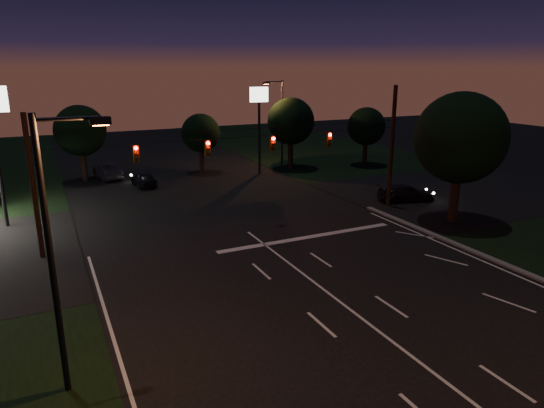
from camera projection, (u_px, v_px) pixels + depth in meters
ground at (387, 338)px, 18.99m from camera, size 140.00×140.00×0.00m
cross_street_right at (456, 192)px, 41.19m from camera, size 20.00×16.00×0.02m
stop_bar at (308, 237)px, 30.21m from camera, size 12.00×0.50×0.01m
utility_pole_right at (388, 206)px, 36.99m from camera, size 0.30×0.30×9.00m
utility_pole_left at (43, 257)px, 27.00m from camera, size 0.28×0.28×8.00m
signal_span at (241, 145)px, 30.47m from camera, size 24.00×0.40×1.56m
pole_sign_right at (259, 110)px, 46.64m from camera, size 1.80×0.30×8.40m
street_light_left at (58, 238)px, 14.62m from camera, size 2.20×0.35×9.00m
street_light_right_far at (280, 117)px, 49.99m from camera, size 2.20×0.35×9.00m
tree_right_near at (459, 139)px, 31.89m from camera, size 6.00×6.00×8.76m
tree_far_b at (80, 131)px, 44.01m from camera, size 4.60×4.60×6.98m
tree_far_c at (201, 133)px, 47.90m from camera, size 3.80×3.80×5.86m
tree_far_d at (290, 122)px, 49.68m from camera, size 4.80×4.80×7.30m
tree_far_e at (366, 127)px, 51.45m from camera, size 4.00×4.00×6.18m
car_oncoming_a at (144, 179)px, 43.02m from camera, size 1.87×3.99×1.32m
car_oncoming_b at (108, 171)px, 45.74m from camera, size 2.33×4.64×1.46m
car_cross at (406, 193)px, 38.22m from camera, size 4.87×3.03×1.32m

